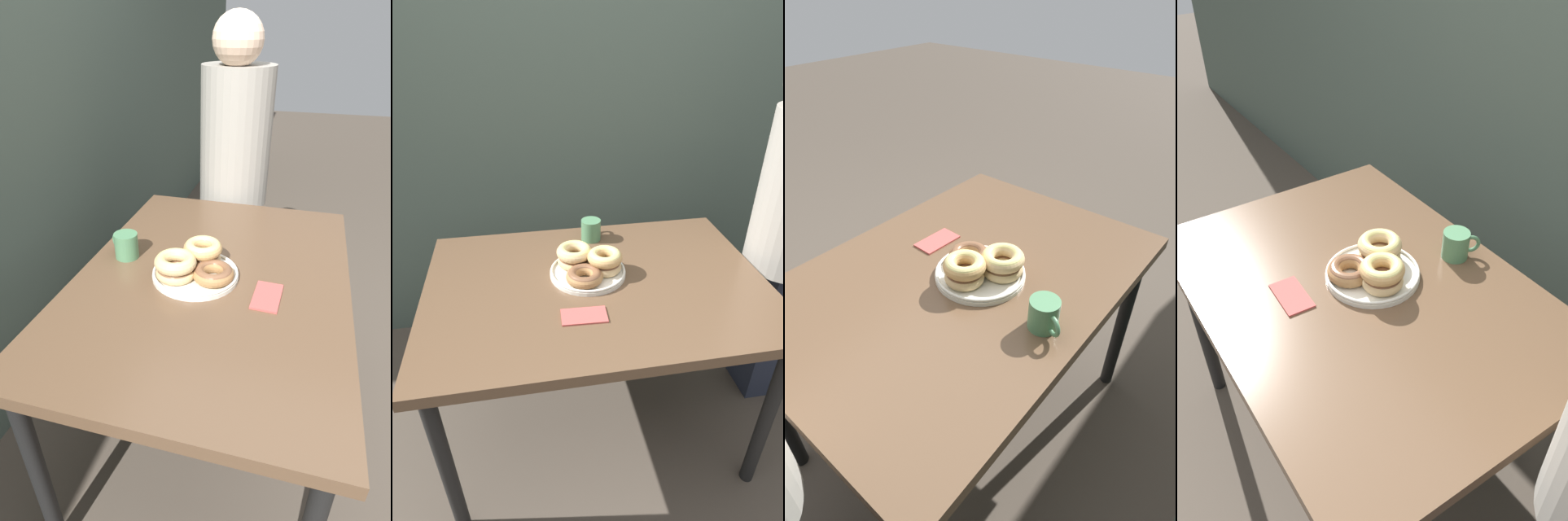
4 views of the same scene
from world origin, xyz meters
The scene contains 6 objects.
ground_plane centered at (0.00, 0.00, 0.00)m, with size 14.00×14.00×0.00m, color #4C4238.
wall_back centered at (0.00, 1.12, 1.30)m, with size 8.00×0.05×2.60m.
dining_table centered at (0.00, 0.29, 0.69)m, with size 1.22×0.86×0.77m.
donut_plate centered at (-0.02, 0.34, 0.81)m, with size 0.29×0.29×0.10m.
coffee_mug centered at (0.04, 0.61, 0.81)m, with size 0.08×0.11×0.09m.
napkin centered at (-0.08, 0.10, 0.77)m, with size 0.15×0.09×0.01m.
Camera 2 is at (-0.24, -0.89, 1.60)m, focal length 28.00 mm.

